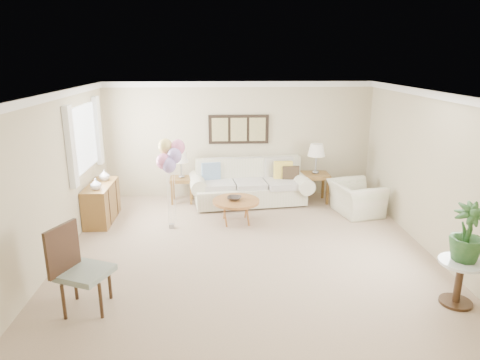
% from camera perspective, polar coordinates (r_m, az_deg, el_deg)
% --- Properties ---
extents(ground_plane, '(6.00, 6.00, 0.00)m').
position_cam_1_polar(ground_plane, '(7.26, 0.95, -9.31)').
color(ground_plane, tan).
extents(room_shell, '(6.04, 6.04, 2.60)m').
position_cam_1_polar(room_shell, '(6.80, 0.04, 3.48)').
color(room_shell, '#B9AD8E').
rests_on(room_shell, ground).
extents(wall_art_triptych, '(1.35, 0.06, 0.65)m').
position_cam_1_polar(wall_art_triptych, '(9.64, -0.18, 6.77)').
color(wall_art_triptych, black).
rests_on(wall_art_triptych, ground).
extents(sofa, '(2.71, 1.25, 0.96)m').
position_cam_1_polar(sofa, '(9.39, 1.27, -0.84)').
color(sofa, beige).
rests_on(sofa, ground).
extents(end_table_left, '(0.51, 0.47, 0.56)m').
position_cam_1_polar(end_table_left, '(9.50, -7.76, -0.22)').
color(end_table_left, brown).
rests_on(end_table_left, ground).
extents(end_table_right, '(0.59, 0.54, 0.64)m').
position_cam_1_polar(end_table_right, '(9.58, 9.98, 0.26)').
color(end_table_right, brown).
rests_on(end_table_right, ground).
extents(lamp_left, '(0.33, 0.33, 0.58)m').
position_cam_1_polar(lamp_left, '(9.36, -7.89, 2.93)').
color(lamp_left, gray).
rests_on(lamp_left, end_table_left).
extents(lamp_right, '(0.38, 0.38, 0.66)m').
position_cam_1_polar(lamp_right, '(9.43, 10.16, 3.83)').
color(lamp_right, gray).
rests_on(lamp_right, end_table_right).
extents(coffee_table, '(0.91, 0.91, 0.46)m').
position_cam_1_polar(coffee_table, '(8.26, -0.53, -2.92)').
color(coffee_table, '#9B662C').
rests_on(coffee_table, ground).
extents(decor_bowl, '(0.33, 0.33, 0.07)m').
position_cam_1_polar(decor_bowl, '(8.23, -0.77, -2.46)').
color(decor_bowl, '#302924').
rests_on(decor_bowl, coffee_table).
extents(armchair, '(1.07, 1.17, 0.65)m').
position_cam_1_polar(armchair, '(9.09, 15.17, -2.34)').
color(armchair, beige).
rests_on(armchair, ground).
extents(side_table, '(0.56, 0.56, 0.61)m').
position_cam_1_polar(side_table, '(6.28, 27.30, -10.82)').
color(side_table, silver).
rests_on(side_table, ground).
extents(potted_plant, '(0.53, 0.53, 0.76)m').
position_cam_1_polar(potted_plant, '(6.12, 28.11, -6.21)').
color(potted_plant, '#1B481C').
rests_on(potted_plant, side_table).
extents(accent_chair, '(0.74, 0.73, 1.15)m').
position_cam_1_polar(accent_chair, '(5.81, -20.80, -10.71)').
color(accent_chair, gray).
rests_on(accent_chair, ground).
extents(credenza, '(0.46, 1.20, 0.74)m').
position_cam_1_polar(credenza, '(8.80, -17.97, -2.87)').
color(credenza, brown).
rests_on(credenza, ground).
extents(vase_white, '(0.25, 0.25, 0.21)m').
position_cam_1_polar(vase_white, '(8.36, -18.68, -0.52)').
color(vase_white, silver).
rests_on(vase_white, credenza).
extents(vase_sage, '(0.23, 0.23, 0.21)m').
position_cam_1_polar(vase_sage, '(8.93, -17.66, 0.62)').
color(vase_sage, silver).
rests_on(vase_sage, credenza).
extents(balloon_cluster, '(0.51, 0.45, 1.70)m').
position_cam_1_polar(balloon_cluster, '(7.80, -9.31, 3.23)').
color(balloon_cluster, gray).
rests_on(balloon_cluster, ground).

